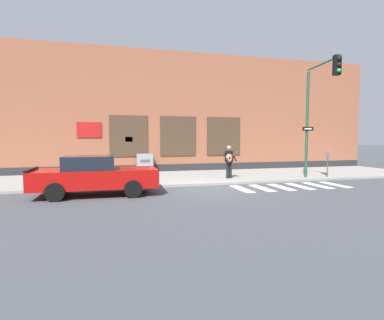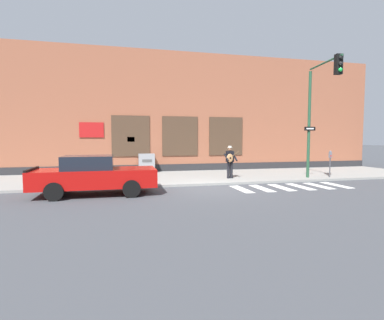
{
  "view_description": "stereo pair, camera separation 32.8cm",
  "coord_description": "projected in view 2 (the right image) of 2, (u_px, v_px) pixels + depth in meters",
  "views": [
    {
      "loc": [
        -4.07,
        -12.27,
        2.18
      ],
      "look_at": [
        -0.5,
        1.19,
        1.19
      ],
      "focal_mm": 28.0,
      "sensor_mm": 36.0,
      "label": 1
    },
    {
      "loc": [
        -3.75,
        -12.35,
        2.18
      ],
      "look_at": [
        -0.5,
        1.19,
        1.19
      ],
      "focal_mm": 28.0,
      "sensor_mm": 36.0,
      "label": 2
    }
  ],
  "objects": [
    {
      "name": "ground_plane",
      "position": [
        209.0,
        189.0,
        13.01
      ],
      "size": [
        160.0,
        160.0,
        0.0
      ],
      "primitive_type": "plane",
      "color": "#424449"
    },
    {
      "name": "sidewalk",
      "position": [
        190.0,
        177.0,
        16.61
      ],
      "size": [
        28.0,
        5.65,
        0.11
      ],
      "color": "gray",
      "rests_on": "ground"
    },
    {
      "name": "building_backdrop",
      "position": [
        174.0,
        115.0,
        21.01
      ],
      "size": [
        28.0,
        4.06,
        7.7
      ],
      "color": "#99563D",
      "rests_on": "ground"
    },
    {
      "name": "crosswalk",
      "position": [
        291.0,
        187.0,
        13.47
      ],
      "size": [
        5.2,
        1.9,
        0.01
      ],
      "color": "silver",
      "rests_on": "ground"
    },
    {
      "name": "red_car",
      "position": [
        94.0,
        175.0,
        11.59
      ],
      "size": [
        4.6,
        1.99,
        1.53
      ],
      "color": "#B20F0C",
      "rests_on": "ground"
    },
    {
      "name": "busker",
      "position": [
        230.0,
        160.0,
        15.59
      ],
      "size": [
        0.73,
        0.55,
        1.7
      ],
      "color": "black",
      "rests_on": "sidewalk"
    },
    {
      "name": "traffic_light",
      "position": [
        320.0,
        101.0,
        14.78
      ],
      "size": [
        0.78,
        2.84,
        5.79
      ],
      "color": "#234C33",
      "rests_on": "sidewalk"
    },
    {
      "name": "parking_meter",
      "position": [
        330.0,
        160.0,
        16.08
      ],
      "size": [
        0.13,
        0.11,
        1.44
      ],
      "color": "#47474C",
      "rests_on": "sidewalk"
    },
    {
      "name": "utility_box",
      "position": [
        147.0,
        163.0,
        18.35
      ],
      "size": [
        0.95,
        0.72,
        1.15
      ],
      "color": "gray",
      "rests_on": "sidewalk"
    }
  ]
}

